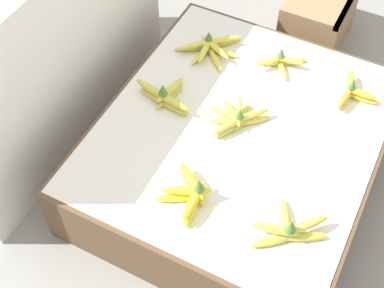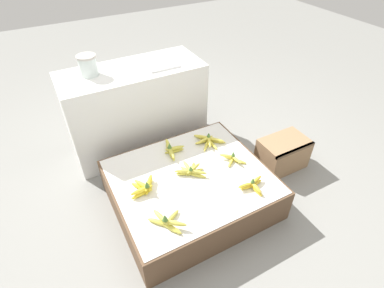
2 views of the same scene
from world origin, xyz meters
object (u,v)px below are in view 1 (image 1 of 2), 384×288
at_px(banana_bunch_front_left, 289,230).
at_px(banana_bunch_middle_midleft, 237,118).
at_px(banana_bunch_middle_left, 190,193).
at_px(banana_bunch_middle_midright, 281,62).
at_px(banana_bunch_front_midright, 352,92).
at_px(banana_bunch_back_midleft, 165,96).
at_px(wooden_crate, 318,17).
at_px(banana_bunch_back_midright, 210,47).

xyz_separation_m(banana_bunch_front_left, banana_bunch_middle_midleft, (0.34, 0.32, -0.01)).
relative_size(banana_bunch_middle_left, banana_bunch_middle_midleft, 0.95).
bearing_deg(banana_bunch_middle_midright, banana_bunch_middle_midleft, 174.19).
height_order(banana_bunch_front_midright, banana_bunch_back_midleft, banana_bunch_back_midleft).
xyz_separation_m(wooden_crate, banana_bunch_front_left, (-1.21, -0.29, 0.17)).
xyz_separation_m(banana_bunch_middle_midleft, banana_bunch_back_midleft, (-0.03, 0.28, 0.01)).
relative_size(banana_bunch_middle_midright, banana_bunch_back_midright, 0.73).
height_order(banana_bunch_front_left, banana_bunch_middle_midright, banana_bunch_front_left).
xyz_separation_m(wooden_crate, banana_bunch_middle_midright, (-0.53, 0.00, 0.17)).
bearing_deg(banana_bunch_middle_midleft, banana_bunch_middle_left, 179.39).
bearing_deg(banana_bunch_front_left, banana_bunch_back_midleft, 62.63).
bearing_deg(banana_bunch_front_midright, banana_bunch_front_left, 179.51).
bearing_deg(banana_bunch_back_midright, banana_bunch_front_left, -137.81).
bearing_deg(wooden_crate, banana_bunch_middle_midleft, 177.61).
distance_m(banana_bunch_middle_midright, banana_bunch_back_midleft, 0.48).
bearing_deg(banana_bunch_middle_midleft, banana_bunch_front_midright, -46.89).
distance_m(banana_bunch_front_left, banana_bunch_front_midright, 0.64).
bearing_deg(banana_bunch_middle_left, banana_bunch_front_left, -86.31).
bearing_deg(wooden_crate, banana_bunch_front_midright, -152.76).
bearing_deg(banana_bunch_front_left, banana_bunch_middle_midleft, 43.74).
bearing_deg(banana_bunch_middle_left, banana_bunch_back_midright, 20.49).
bearing_deg(wooden_crate, banana_bunch_back_midright, 154.15).
distance_m(wooden_crate, banana_bunch_back_midright, 0.67).
distance_m(wooden_crate, banana_bunch_middle_midright, 0.56).
xyz_separation_m(banana_bunch_front_left, banana_bunch_back_midright, (0.63, 0.57, -0.01)).
bearing_deg(banana_bunch_middle_left, banana_bunch_middle_midright, -3.14).
bearing_deg(banana_bunch_back_midright, banana_bunch_front_midright, -88.31).
height_order(banana_bunch_front_midright, banana_bunch_middle_midleft, banana_bunch_front_midright).
distance_m(banana_bunch_middle_left, banana_bunch_middle_midright, 0.70).
xyz_separation_m(banana_bunch_front_midright, banana_bunch_middle_left, (-0.66, 0.33, 0.00)).
bearing_deg(banana_bunch_front_midright, banana_bunch_middle_midleft, 133.11).
height_order(banana_bunch_front_midright, banana_bunch_back_midright, same).
relative_size(banana_bunch_front_midright, banana_bunch_middle_midleft, 0.97).
relative_size(banana_bunch_front_midright, banana_bunch_back_midright, 0.83).
distance_m(wooden_crate, banana_bunch_back_midleft, 0.97).
distance_m(banana_bunch_front_midright, banana_bunch_middle_midleft, 0.45).
height_order(banana_bunch_middle_left, banana_bunch_middle_midright, banana_bunch_middle_left).
height_order(banana_bunch_middle_midright, banana_bunch_back_midright, banana_bunch_back_midright).
bearing_deg(banana_bunch_front_midright, banana_bunch_middle_midright, 83.95).
distance_m(wooden_crate, banana_bunch_middle_left, 1.24).
distance_m(banana_bunch_front_left, banana_bunch_middle_left, 0.33).
height_order(banana_bunch_middle_midleft, banana_bunch_middle_midright, banana_bunch_middle_midleft).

